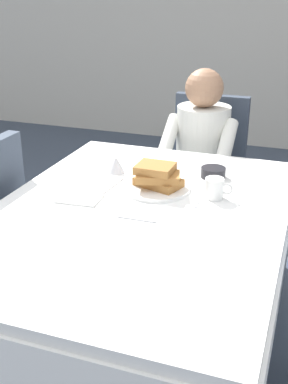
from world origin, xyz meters
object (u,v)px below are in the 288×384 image
(dining_table_main, at_px, (138,231))
(syrup_pitcher, at_px, (116,165))
(bowl_butter, at_px, (213,172))
(chair_diner, at_px, (206,164))
(diner_person, at_px, (201,150))
(plate_breakfast, at_px, (157,188))
(cup_coffee, at_px, (215,188))
(knife_right_of_plate, at_px, (200,197))
(fork_left_of_plate, at_px, (113,185))
(spoon_near_edge, at_px, (137,219))
(breakfast_stack, at_px, (157,176))

(dining_table_main, height_order, syrup_pitcher, syrup_pitcher)
(bowl_butter, xyz_separation_m, syrup_pitcher, (-0.43, -0.09, 0.02))
(chair_diner, distance_m, diner_person, 0.21)
(dining_table_main, bearing_deg, bowl_butter, 65.60)
(plate_breakfast, bearing_deg, cup_coffee, -0.65)
(cup_coffee, height_order, bowl_butter, cup_coffee)
(diner_person, xyz_separation_m, knife_right_of_plate, (0.19, -0.82, 0.07))
(knife_right_of_plate, bearing_deg, fork_left_of_plate, 87.59)
(cup_coffee, bearing_deg, fork_left_of_plate, -177.74)
(fork_left_of_plate, bearing_deg, spoon_near_edge, -138.38)
(breakfast_stack, relative_size, cup_coffee, 1.89)
(chair_diner, xyz_separation_m, knife_right_of_plate, (0.19, -0.98, 0.21))
(dining_table_main, height_order, fork_left_of_plate, fork_left_of_plate)
(diner_person, distance_m, breakfast_stack, 0.81)
(chair_diner, relative_size, knife_right_of_plate, 4.65)
(fork_left_of_plate, bearing_deg, breakfast_stack, -80.80)
(diner_person, bearing_deg, breakfast_stack, 90.16)
(bowl_butter, xyz_separation_m, spoon_near_edge, (-0.17, -0.51, -0.02))
(plate_breakfast, xyz_separation_m, bowl_butter, (0.19, 0.22, 0.01))
(diner_person, distance_m, fork_left_of_plate, 0.85)
(plate_breakfast, xyz_separation_m, spoon_near_edge, (0.02, -0.29, -0.01))
(bowl_butter, bearing_deg, syrup_pitcher, -168.54)
(breakfast_stack, height_order, bowl_butter, breakfast_stack)
(dining_table_main, relative_size, fork_left_of_plate, 8.47)
(dining_table_main, bearing_deg, cup_coffee, 39.78)
(plate_breakfast, height_order, cup_coffee, cup_coffee)
(dining_table_main, relative_size, syrup_pitcher, 19.05)
(syrup_pitcher, bearing_deg, spoon_near_edge, -58.85)
(chair_diner, relative_size, bowl_butter, 8.45)
(chair_diner, distance_m, plate_breakfast, 0.98)
(bowl_butter, bearing_deg, fork_left_of_plate, -147.43)
(cup_coffee, distance_m, bowl_butter, 0.23)
(chair_diner, xyz_separation_m, bowl_butter, (0.19, -0.73, 0.23))
(chair_diner, bearing_deg, cup_coffee, 104.33)
(diner_person, height_order, spoon_near_edge, diner_person)
(chair_diner, relative_size, cup_coffee, 8.23)
(plate_breakfast, relative_size, breakfast_stack, 1.31)
(spoon_near_edge, bearing_deg, syrup_pitcher, 120.01)
(cup_coffee, distance_m, fork_left_of_plate, 0.44)
(plate_breakfast, bearing_deg, knife_right_of_plate, -6.01)
(dining_table_main, xyz_separation_m, cup_coffee, (0.25, 0.21, 0.13))
(bowl_butter, relative_size, fork_left_of_plate, 0.61)
(syrup_pitcher, relative_size, fork_left_of_plate, 0.44)
(knife_right_of_plate, relative_size, spoon_near_edge, 1.33)
(diner_person, bearing_deg, chair_diner, -90.00)
(diner_person, relative_size, plate_breakfast, 4.00)
(diner_person, distance_m, bowl_butter, 0.61)
(breakfast_stack, height_order, fork_left_of_plate, breakfast_stack)
(diner_person, xyz_separation_m, plate_breakfast, (-0.00, -0.80, 0.08))
(knife_right_of_plate, bearing_deg, plate_breakfast, 81.58)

